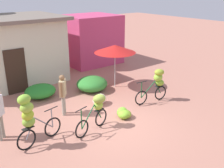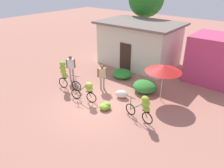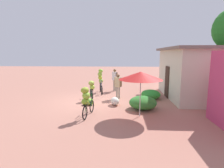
% 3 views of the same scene
% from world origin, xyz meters
% --- Properties ---
extents(ground_plane, '(60.00, 60.00, 0.00)m').
position_xyz_m(ground_plane, '(0.00, 0.00, 0.00)').
color(ground_plane, '#AE715F').
extents(building_low, '(5.84, 4.00, 3.18)m').
position_xyz_m(building_low, '(-1.50, 6.60, 1.61)').
color(building_low, beige).
rests_on(building_low, ground).
extents(shop_pink, '(3.20, 2.80, 2.91)m').
position_xyz_m(shop_pink, '(3.92, 7.06, 1.45)').
color(shop_pink, '#C63D6B').
rests_on(shop_pink, ground).
extents(hedge_bush_front_left, '(1.33, 1.19, 0.56)m').
position_xyz_m(hedge_bush_front_left, '(-0.94, 3.74, 0.28)').
color(hedge_bush_front_left, '#2A872C').
rests_on(hedge_bush_front_left, ground).
extents(hedge_bush_front_right, '(1.41, 1.40, 0.66)m').
position_xyz_m(hedge_bush_front_right, '(1.24, 3.00, 0.33)').
color(hedge_bush_front_right, '#328431').
rests_on(hedge_bush_front_right, ground).
extents(market_umbrella, '(1.91, 1.91, 2.02)m').
position_xyz_m(market_umbrella, '(2.37, 2.74, 1.84)').
color(market_umbrella, beige).
rests_on(market_umbrella, ground).
extents(bicycle_leftmost, '(1.57, 0.50, 1.70)m').
position_xyz_m(bicycle_leftmost, '(-2.67, 0.39, 1.00)').
color(bicycle_leftmost, black).
rests_on(bicycle_leftmost, ground).
extents(bicycle_near_pile, '(1.51, 0.56, 1.19)m').
position_xyz_m(bicycle_near_pile, '(-0.57, 0.08, 0.74)').
color(bicycle_near_pile, black).
rests_on(bicycle_near_pile, ground).
extents(bicycle_center_loaded, '(1.60, 0.47, 1.38)m').
position_xyz_m(bicycle_center_loaded, '(2.67, 0.40, 0.84)').
color(bicycle_center_loaded, black).
rests_on(bicycle_center_loaded, ground).
extents(banana_pile_on_ground, '(0.68, 0.75, 0.35)m').
position_xyz_m(banana_pile_on_ground, '(0.64, 0.09, 0.15)').
color(banana_pile_on_ground, '#92C63B').
rests_on(banana_pile_on_ground, ground).
extents(produce_sack, '(0.81, 0.65, 0.44)m').
position_xyz_m(produce_sack, '(0.61, 1.56, 0.22)').
color(produce_sack, silver).
rests_on(produce_sack, ground).
extents(person_bystander, '(0.40, 0.47, 1.55)m').
position_xyz_m(person_bystander, '(-0.92, 1.69, 0.94)').
color(person_bystander, gray).
rests_on(person_bystander, ground).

